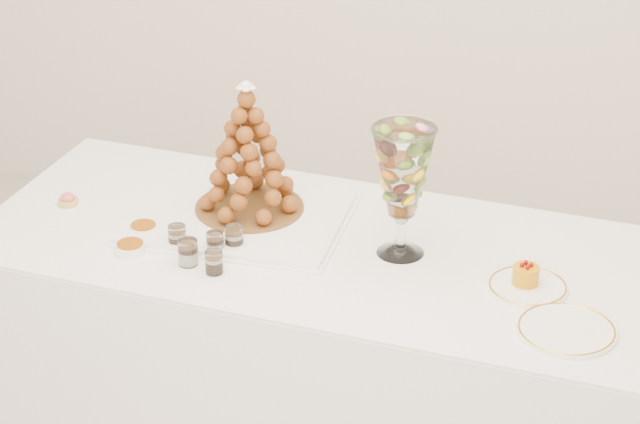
% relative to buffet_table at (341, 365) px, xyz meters
% --- Properties ---
extents(buffet_table, '(2.23, 1.02, 0.83)m').
position_rel_buffet_table_xyz_m(buffet_table, '(0.00, 0.00, 0.00)').
color(buffet_table, white).
rests_on(buffet_table, ground).
extents(lace_tray, '(0.64, 0.49, 0.02)m').
position_rel_buffet_table_xyz_m(lace_tray, '(-0.35, 0.07, 0.42)').
color(lace_tray, white).
rests_on(lace_tray, buffet_table).
extents(macaron_vase, '(0.18, 0.18, 0.39)m').
position_rel_buffet_table_xyz_m(macaron_vase, '(0.17, 0.02, 0.67)').
color(macaron_vase, white).
rests_on(macaron_vase, buffet_table).
extents(cake_plate, '(0.22, 0.22, 0.01)m').
position_rel_buffet_table_xyz_m(cake_plate, '(0.55, -0.08, 0.42)').
color(cake_plate, white).
rests_on(cake_plate, buffet_table).
extents(spare_plate, '(0.26, 0.26, 0.01)m').
position_rel_buffet_table_xyz_m(spare_plate, '(0.68, -0.27, 0.42)').
color(spare_plate, white).
rests_on(spare_plate, buffet_table).
extents(pink_tart, '(0.06, 0.06, 0.04)m').
position_rel_buffet_table_xyz_m(pink_tart, '(-0.89, 0.03, 0.43)').
color(pink_tart, tan).
rests_on(pink_tart, buffet_table).
extents(verrine_a, '(0.05, 0.05, 0.07)m').
position_rel_buffet_table_xyz_m(verrine_a, '(-0.46, -0.13, 0.45)').
color(verrine_a, white).
rests_on(verrine_a, buffet_table).
extents(verrine_b, '(0.06, 0.06, 0.07)m').
position_rel_buffet_table_xyz_m(verrine_b, '(-0.34, -0.13, 0.45)').
color(verrine_b, white).
rests_on(verrine_b, buffet_table).
extents(verrine_c, '(0.07, 0.07, 0.07)m').
position_rel_buffet_table_xyz_m(verrine_c, '(-0.30, -0.10, 0.45)').
color(verrine_c, white).
rests_on(verrine_c, buffet_table).
extents(verrine_d, '(0.06, 0.06, 0.08)m').
position_rel_buffet_table_xyz_m(verrine_d, '(-0.39, -0.21, 0.45)').
color(verrine_d, white).
rests_on(verrine_d, buffet_table).
extents(verrine_e, '(0.06, 0.06, 0.07)m').
position_rel_buffet_table_xyz_m(verrine_e, '(-0.31, -0.24, 0.45)').
color(verrine_e, white).
rests_on(verrine_e, buffet_table).
extents(ramekin_back, '(0.08, 0.08, 0.03)m').
position_rel_buffet_table_xyz_m(ramekin_back, '(-0.59, -0.08, 0.43)').
color(ramekin_back, white).
rests_on(ramekin_back, buffet_table).
extents(ramekin_front, '(0.09, 0.09, 0.03)m').
position_rel_buffet_table_xyz_m(ramekin_front, '(-0.58, -0.20, 0.43)').
color(ramekin_front, white).
rests_on(ramekin_front, buffet_table).
extents(croquembouche, '(0.33, 0.33, 0.41)m').
position_rel_buffet_table_xyz_m(croquembouche, '(-0.32, 0.12, 0.64)').
color(croquembouche, brown).
rests_on(croquembouche, lace_tray).
extents(mousse_cake, '(0.07, 0.07, 0.06)m').
position_rel_buffet_table_xyz_m(mousse_cake, '(0.54, -0.07, 0.45)').
color(mousse_cake, orange).
rests_on(mousse_cake, cake_plate).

